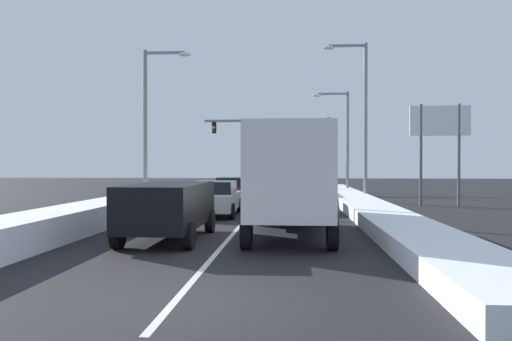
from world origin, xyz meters
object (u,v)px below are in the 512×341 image
traffic_light_gantry (284,135)px  street_lamp_right_near (360,109)px  sedan_maroon_center_lane_third (233,190)px  street_lamp_right_mid (342,133)px  street_lamp_left_mid (152,113)px  roadside_sign_right (440,131)px  box_truck_right_lane_nearest (290,175)px  suv_black_center_lane_nearest (169,206)px  sedan_silver_center_lane_second (216,198)px  suv_white_right_lane_third (286,185)px  sedan_green_right_lane_second (284,195)px

traffic_light_gantry → street_lamp_right_near: (4.76, -12.01, 0.86)m
sedan_maroon_center_lane_third → street_lamp_right_mid: street_lamp_right_mid is taller
sedan_maroon_center_lane_third → street_lamp_right_near: bearing=13.1°
street_lamp_left_mid → roadside_sign_right: size_ratio=1.54×
street_lamp_right_mid → box_truck_right_lane_nearest: bearing=-99.7°
suv_black_center_lane_nearest → sedan_silver_center_lane_second: bearing=87.6°
suv_white_right_lane_third → street_lamp_right_mid: (4.02, 7.05, 3.57)m
suv_white_right_lane_third → street_lamp_left_mid: (-7.29, -3.33, 4.03)m
suv_white_right_lane_third → street_lamp_right_near: 6.35m
traffic_light_gantry → street_lamp_right_near: street_lamp_right_near is taller
sedan_maroon_center_lane_third → traffic_light_gantry: 14.55m
sedan_green_right_lane_second → street_lamp_right_near: 8.95m
box_truck_right_lane_nearest → roadside_sign_right: (7.98, 12.04, 2.12)m
suv_white_right_lane_third → suv_black_center_lane_nearest: size_ratio=1.00×
sedan_green_right_lane_second → street_lamp_right_mid: bearing=72.7°
sedan_maroon_center_lane_third → traffic_light_gantry: traffic_light_gantry is taller
sedan_green_right_lane_second → traffic_light_gantry: (-0.32, 18.12, 3.96)m
street_lamp_left_mid → street_lamp_right_mid: bearing=42.6°
suv_white_right_lane_third → sedan_silver_center_lane_second: bearing=-109.7°
sedan_green_right_lane_second → suv_white_right_lane_third: bearing=89.7°
traffic_light_gantry → street_lamp_right_mid: 6.75m
suv_white_right_lane_third → sedan_silver_center_lane_second: 8.88m
box_truck_right_lane_nearest → suv_white_right_lane_third: (-0.30, 14.62, -0.88)m
box_truck_right_lane_nearest → street_lamp_right_near: bearing=74.5°
sedan_green_right_lane_second → sedan_maroon_center_lane_third: 5.30m
sedan_maroon_center_lane_third → roadside_sign_right: bearing=-5.2°
sedan_maroon_center_lane_third → street_lamp_right_mid: size_ratio=0.59×
sedan_green_right_lane_second → street_lamp_left_mid: bearing=160.3°
box_truck_right_lane_nearest → sedan_green_right_lane_second: 8.77m
sedan_maroon_center_lane_third → street_lamp_right_near: (7.43, 1.73, 4.82)m
street_lamp_right_near → traffic_light_gantry: bearing=111.6°
traffic_light_gantry → box_truck_right_lane_nearest: bearing=-88.6°
suv_black_center_lane_nearest → roadside_sign_right: roadside_sign_right is taller
traffic_light_gantry → roadside_sign_right: size_ratio=1.93×
sedan_silver_center_lane_second → roadside_sign_right: size_ratio=0.82×
suv_black_center_lane_nearest → sedan_silver_center_lane_second: 7.18m
street_lamp_right_near → street_lamp_right_mid: 6.96m
sedan_silver_center_lane_second → street_lamp_left_mid: 7.88m
sedan_silver_center_lane_second → street_lamp_left_mid: (-4.30, 5.03, 4.28)m
box_truck_right_lane_nearest → suv_black_center_lane_nearest: bearing=-165.8°
sedan_green_right_lane_second → sedan_silver_center_lane_second: (-2.96, -2.44, 0.00)m
street_lamp_left_mid → roadside_sign_right: street_lamp_left_mid is taller
suv_black_center_lane_nearest → sedan_maroon_center_lane_third: 13.98m
street_lamp_right_near → street_lamp_right_mid: street_lamp_right_near is taller
traffic_light_gantry → street_lamp_left_mid: size_ratio=1.25×
sedan_silver_center_lane_second → street_lamp_left_mid: size_ratio=0.53×
suv_black_center_lane_nearest → street_lamp_right_near: (7.70, 15.71, 4.57)m
suv_white_right_lane_third → street_lamp_right_mid: 8.87m
box_truck_right_lane_nearest → suv_white_right_lane_third: size_ratio=1.47×
sedan_maroon_center_lane_third → street_lamp_left_mid: street_lamp_left_mid is taller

